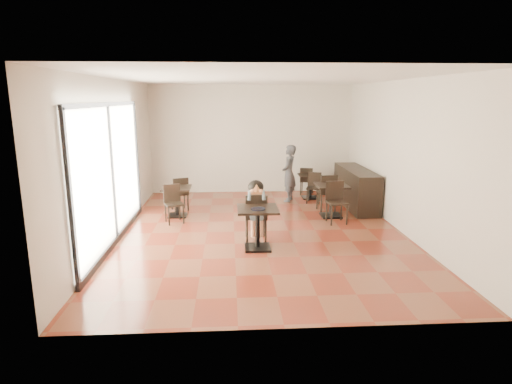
{
  "coord_description": "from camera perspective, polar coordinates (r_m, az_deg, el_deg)",
  "views": [
    {
      "loc": [
        -0.66,
        -8.82,
        2.83
      ],
      "look_at": [
        -0.15,
        -0.59,
        1.0
      ],
      "focal_mm": 30.0,
      "sensor_mm": 36.0,
      "label": 1
    }
  ],
  "objects": [
    {
      "name": "chair_left_b",
      "position": [
        9.96,
        -10.87,
        -1.63
      ],
      "size": [
        0.51,
        0.51,
        0.87
      ],
      "primitive_type": null,
      "rotation": [
        0.0,
        0.0,
        0.37
      ],
      "color": "black",
      "rests_on": "floor"
    },
    {
      "name": "cafe_table_back",
      "position": [
        12.29,
        7.19,
        0.73
      ],
      "size": [
        0.81,
        0.81,
        0.68
      ],
      "primitive_type": null,
      "rotation": [
        0.0,
        0.0,
        -0.3
      ],
      "color": "black",
      "rests_on": "floor"
    },
    {
      "name": "storefront_window",
      "position": [
        8.75,
        -18.81,
        2.44
      ],
      "size": [
        0.04,
        4.5,
        2.6
      ],
      "primitive_type": "cube",
      "color": "white",
      "rests_on": "floor"
    },
    {
      "name": "adult_patron",
      "position": [
        11.82,
        4.42,
        2.49
      ],
      "size": [
        0.53,
        0.66,
        1.56
      ],
      "primitive_type": "imported",
      "rotation": [
        0.0,
        0.0,
        -1.87
      ],
      "color": "#3E3F44",
      "rests_on": "floor"
    },
    {
      "name": "chair_left_a",
      "position": [
        11.02,
        -10.17,
        -0.23
      ],
      "size": [
        0.51,
        0.51,
        0.87
      ],
      "primitive_type": null,
      "rotation": [
        0.0,
        0.0,
        3.51
      ],
      "color": "black",
      "rests_on": "floor"
    },
    {
      "name": "wall_left",
      "position": [
        9.21,
        -18.28,
        4.21
      ],
      "size": [
        0.01,
        8.0,
        3.2
      ],
      "primitive_type": "cube",
      "color": "beige",
      "rests_on": "floor"
    },
    {
      "name": "wall_front",
      "position": [
        5.02,
        4.14,
        -1.71
      ],
      "size": [
        6.0,
        0.01,
        3.2
      ],
      "primitive_type": "cube",
      "color": "beige",
      "rests_on": "floor"
    },
    {
      "name": "wall_back",
      "position": [
        12.89,
        -0.59,
        7.04
      ],
      "size": [
        6.0,
        0.01,
        3.2
      ],
      "primitive_type": "cube",
      "color": "beige",
      "rests_on": "floor"
    },
    {
      "name": "plate",
      "position": [
        7.91,
        0.27,
        -2.27
      ],
      "size": [
        0.27,
        0.27,
        0.02
      ],
      "primitive_type": "cylinder",
      "color": "black",
      "rests_on": "child_table"
    },
    {
      "name": "child_chair",
      "position": [
        8.62,
        -0.02,
        -3.28
      ],
      "size": [
        0.43,
        0.43,
        0.97
      ],
      "primitive_type": null,
      "rotation": [
        0.0,
        0.0,
        3.14
      ],
      "color": "black",
      "rests_on": "floor"
    },
    {
      "name": "cafe_table_mid",
      "position": [
        10.47,
        10.0,
        -1.14
      ],
      "size": [
        0.82,
        0.82,
        0.79
      ],
      "primitive_type": null,
      "rotation": [
        0.0,
        0.0,
        0.1
      ],
      "color": "black",
      "rests_on": "floor"
    },
    {
      "name": "child_table",
      "position": [
        8.12,
        0.22,
        -4.89
      ],
      "size": [
        0.76,
        0.76,
        0.8
      ],
      "primitive_type": null,
      "color": "black",
      "rests_on": "floor"
    },
    {
      "name": "chair_mid_a",
      "position": [
        10.97,
        9.36,
        -0.06
      ],
      "size": [
        0.47,
        0.47,
        0.95
      ],
      "primitive_type": null,
      "rotation": [
        0.0,
        0.0,
        3.24
      ],
      "color": "black",
      "rests_on": "floor"
    },
    {
      "name": "floor",
      "position": [
        9.28,
        0.71,
        -5.23
      ],
      "size": [
        6.0,
        8.0,
        0.01
      ],
      "primitive_type": "cube",
      "color": "maroon",
      "rests_on": "ground"
    },
    {
      "name": "cafe_table_left",
      "position": [
        10.51,
        -10.49,
        -1.28
      ],
      "size": [
        0.88,
        0.88,
        0.72
      ],
      "primitive_type": null,
      "rotation": [
        0.0,
        0.0,
        0.37
      ],
      "color": "black",
      "rests_on": "floor"
    },
    {
      "name": "child",
      "position": [
        8.59,
        -0.02,
        -2.48
      ],
      "size": [
        0.43,
        0.61,
        1.22
      ],
      "primitive_type": null,
      "color": "gray",
      "rests_on": "child_chair"
    },
    {
      "name": "service_counter",
      "position": [
        11.55,
        13.19,
        0.54
      ],
      "size": [
        0.6,
        2.4,
        1.0
      ],
      "primitive_type": "cube",
      "color": "black",
      "rests_on": "floor"
    },
    {
      "name": "pizza_slice",
      "position": [
        8.3,
        0.06,
        0.15
      ],
      "size": [
        0.28,
        0.22,
        0.07
      ],
      "primitive_type": null,
      "color": "tan",
      "rests_on": "child"
    },
    {
      "name": "chair_mid_b",
      "position": [
        9.93,
        10.75,
        -1.44
      ],
      "size": [
        0.47,
        0.47,
        0.95
      ],
      "primitive_type": null,
      "rotation": [
        0.0,
        0.0,
        0.1
      ],
      "color": "black",
      "rests_on": "floor"
    },
    {
      "name": "wall_right",
      "position": [
        9.63,
        18.9,
        4.5
      ],
      "size": [
        0.01,
        8.0,
        3.2
      ],
      "primitive_type": "cube",
      "color": "beige",
      "rests_on": "floor"
    },
    {
      "name": "chair_back_b",
      "position": [
        11.75,
        7.69,
        0.52
      ],
      "size": [
        0.46,
        0.46,
        0.82
      ],
      "primitive_type": null,
      "rotation": [
        0.0,
        0.0,
        -0.3
      ],
      "color": "black",
      "rests_on": "floor"
    },
    {
      "name": "ceiling",
      "position": [
        8.85,
        0.77,
        14.91
      ],
      "size": [
        6.0,
        8.0,
        0.01
      ],
      "primitive_type": "cube",
      "color": "silver",
      "rests_on": "floor"
    },
    {
      "name": "chair_back_a",
      "position": [
        12.76,
        6.79,
        1.49
      ],
      "size": [
        0.46,
        0.46,
        0.82
      ],
      "primitive_type": null,
      "rotation": [
        0.0,
        0.0,
        2.84
      ],
      "color": "black",
      "rests_on": "floor"
    }
  ]
}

